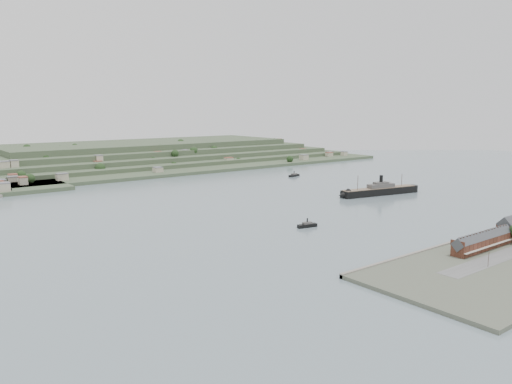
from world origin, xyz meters
TOP-DOWN VIEW (x-y plane):
  - ground at (0.00, 0.00)m, footprint 1400.00×1400.00m
  - terrace_row at (-10.00, -168.02)m, footprint 55.60×9.80m
  - gabled_building at (27.50, -164.00)m, footprint 10.40×10.18m
  - far_peninsula at (27.91, 393.10)m, footprint 760.00×309.00m
  - steamship at (96.85, -5.42)m, footprint 95.44×28.32m
  - tugboat at (-48.29, -59.95)m, footprint 15.24×6.57m
  - ferry_west at (-183.30, 214.16)m, footprint 18.43×10.50m
  - ferry_east at (122.65, 143.42)m, footprint 18.45×9.28m

SIDE VIEW (x-z plane):
  - ground at x=0.00m, z-range 0.00..0.00m
  - ferry_east at x=122.65m, z-range -1.73..4.94m
  - ferry_west at x=-183.30m, z-range -1.73..4.94m
  - tugboat at x=-48.29m, z-range -1.70..4.94m
  - steamship at x=96.85m, z-range -7.27..15.79m
  - terrace_row at x=-10.00m, z-range 1.30..12.38m
  - gabled_building at x=27.50m, z-range 1.14..15.23m
  - far_peninsula at x=27.91m, z-range -3.12..26.88m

